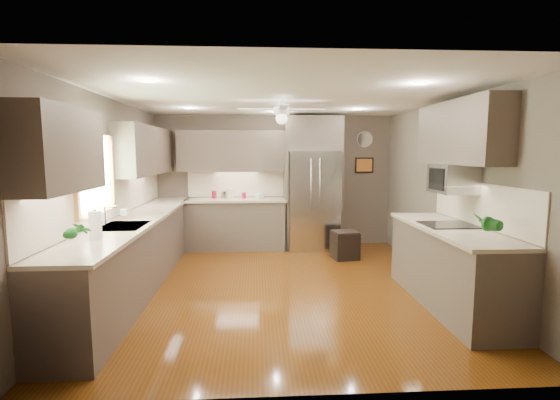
{
  "coord_description": "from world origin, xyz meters",
  "views": [
    {
      "loc": [
        -0.36,
        -5.31,
        1.8
      ],
      "look_at": [
        -0.0,
        0.6,
        1.1
      ],
      "focal_mm": 26.0,
      "sensor_mm": 36.0,
      "label": 1
    }
  ],
  "objects": [
    {
      "name": "left_run",
      "position": [
        -1.95,
        0.15,
        0.48
      ],
      "size": [
        0.65,
        4.7,
        1.45
      ],
      "color": "#4A3C35",
      "rests_on": "ground"
    },
    {
      "name": "canister_c",
      "position": [
        -0.84,
        2.24,
        1.03
      ],
      "size": [
        0.15,
        0.15,
        0.2
      ],
      "primitive_type": "cylinder",
      "rotation": [
        0.0,
        0.0,
        0.33
      ],
      "color": "beige",
      "rests_on": "back_run"
    },
    {
      "name": "framed_print",
      "position": [
        1.75,
        2.48,
        1.55
      ],
      "size": [
        0.36,
        0.03,
        0.3
      ],
      "color": "black",
      "rests_on": "wall_back"
    },
    {
      "name": "soap_bottle",
      "position": [
        -2.07,
        0.05,
        1.03
      ],
      "size": [
        0.08,
        0.09,
        0.18
      ],
      "primitive_type": "imported",
      "rotation": [
        0.0,
        0.0,
        0.04
      ],
      "color": "white",
      "rests_on": "left_run"
    },
    {
      "name": "uppers",
      "position": [
        -0.74,
        0.71,
        1.87
      ],
      "size": [
        4.5,
        4.7,
        0.95
      ],
      "color": "#4A3C35",
      "rests_on": "wall_left"
    },
    {
      "name": "recessed_lights",
      "position": [
        -0.04,
        0.4,
        2.49
      ],
      "size": [
        2.84,
        3.14,
        0.01
      ],
      "color": "white",
      "rests_on": "ceiling"
    },
    {
      "name": "window",
      "position": [
        -2.22,
        -0.5,
        1.55
      ],
      "size": [
        0.05,
        1.12,
        0.92
      ],
      "color": "#BFF2B2",
      "rests_on": "wall_left"
    },
    {
      "name": "bowl",
      "position": [
        -0.28,
        2.19,
        0.96
      ],
      "size": [
        0.25,
        0.25,
        0.05
      ],
      "primitive_type": "imported",
      "rotation": [
        0.0,
        0.0,
        0.38
      ],
      "color": "beige",
      "rests_on": "back_run"
    },
    {
      "name": "back_run",
      "position": [
        -0.72,
        2.2,
        0.48
      ],
      "size": [
        1.85,
        0.65,
        1.45
      ],
      "color": "#4A3C35",
      "rests_on": "ground"
    },
    {
      "name": "microwave",
      "position": [
        2.03,
        -0.55,
        1.48
      ],
      "size": [
        0.43,
        0.55,
        0.34
      ],
      "color": "silver",
      "rests_on": "wall_right"
    },
    {
      "name": "sink",
      "position": [
        -1.93,
        -0.5,
        0.91
      ],
      "size": [
        0.5,
        0.7,
        0.32
      ],
      "color": "silver",
      "rests_on": "left_run"
    },
    {
      "name": "stool",
      "position": [
        1.14,
        1.36,
        0.24
      ],
      "size": [
        0.46,
        0.46,
        0.48
      ],
      "color": "black",
      "rests_on": "ground"
    },
    {
      "name": "ceiling",
      "position": [
        0.0,
        0.0,
        2.5
      ],
      "size": [
        5.0,
        5.0,
        0.0
      ],
      "primitive_type": "plane",
      "rotation": [
        3.14,
        0.0,
        0.0
      ],
      "color": "white",
      "rests_on": "ground"
    },
    {
      "name": "potted_plant_right",
      "position": [
        1.91,
        -1.51,
        1.11
      ],
      "size": [
        0.23,
        0.2,
        0.34
      ],
      "primitive_type": "imported",
      "rotation": [
        0.0,
        0.0,
        0.33
      ],
      "color": "#1A5C1C",
      "rests_on": "right_run"
    },
    {
      "name": "wall_clock",
      "position": [
        1.75,
        2.48,
        2.05
      ],
      "size": [
        0.3,
        0.03,
        0.3
      ],
      "color": "white",
      "rests_on": "wall_back"
    },
    {
      "name": "canister_d",
      "position": [
        -0.58,
        2.2,
        1.0
      ],
      "size": [
        0.1,
        0.1,
        0.11
      ],
      "primitive_type": "cylinder",
      "rotation": [
        0.0,
        0.0,
        -0.43
      ],
      "color": "maroon",
      "rests_on": "back_run"
    },
    {
      "name": "wall_front",
      "position": [
        0.0,
        -2.5,
        1.25
      ],
      "size": [
        4.5,
        0.0,
        4.5
      ],
      "primitive_type": "plane",
      "rotation": [
        -1.57,
        0.0,
        0.0
      ],
      "color": "brown",
      "rests_on": "ground"
    },
    {
      "name": "canister_a",
      "position": [
        -1.13,
        2.26,
        1.02
      ],
      "size": [
        0.11,
        0.11,
        0.14
      ],
      "primitive_type": "cylinder",
      "rotation": [
        0.0,
        0.0,
        -0.32
      ],
      "color": "maroon",
      "rests_on": "back_run"
    },
    {
      "name": "paper_towel",
      "position": [
        -1.95,
        -1.24,
        1.08
      ],
      "size": [
        0.12,
        0.12,
        0.3
      ],
      "color": "white",
      "rests_on": "left_run"
    },
    {
      "name": "ceiling_fan",
      "position": [
        -0.0,
        0.3,
        2.33
      ],
      "size": [
        1.18,
        1.18,
        0.32
      ],
      "color": "white",
      "rests_on": "ceiling"
    },
    {
      "name": "wall_right",
      "position": [
        2.25,
        0.0,
        1.25
      ],
      "size": [
        0.0,
        5.0,
        5.0
      ],
      "primitive_type": "plane",
      "rotation": [
        1.57,
        0.0,
        -1.57
      ],
      "color": "brown",
      "rests_on": "ground"
    },
    {
      "name": "potted_plant_left",
      "position": [
        -1.95,
        -1.66,
        1.1
      ],
      "size": [
        0.19,
        0.14,
        0.33
      ],
      "primitive_type": "imported",
      "rotation": [
        0.0,
        0.0,
        -0.13
      ],
      "color": "#1A5C1C",
      "rests_on": "left_run"
    },
    {
      "name": "right_run",
      "position": [
        1.93,
        -0.8,
        0.48
      ],
      "size": [
        0.7,
        2.2,
        1.45
      ],
      "color": "#4A3C35",
      "rests_on": "ground"
    },
    {
      "name": "wall_back",
      "position": [
        0.0,
        2.5,
        1.25
      ],
      "size": [
        4.5,
        0.0,
        4.5
      ],
      "primitive_type": "plane",
      "rotation": [
        1.57,
        0.0,
        0.0
      ],
      "color": "brown",
      "rests_on": "ground"
    },
    {
      "name": "refrigerator",
      "position": [
        0.7,
        2.16,
        1.19
      ],
      "size": [
        1.06,
        0.75,
        2.45
      ],
      "color": "silver",
      "rests_on": "ground"
    },
    {
      "name": "floor",
      "position": [
        0.0,
        0.0,
        0.0
      ],
      "size": [
        5.0,
        5.0,
        0.0
      ],
      "primitive_type": "plane",
      "color": "#54290B",
      "rests_on": "ground"
    },
    {
      "name": "canister_b",
      "position": [
        -0.95,
        2.18,
        1.01
      ],
      "size": [
        0.11,
        0.11,
        0.15
      ],
      "primitive_type": "cylinder",
      "rotation": [
        0.0,
        0.0,
        -0.11
      ],
      "color": "silver",
      "rests_on": "back_run"
    },
    {
      "name": "wall_left",
      "position": [
        -2.25,
        0.0,
        1.25
      ],
      "size": [
        0.0,
        5.0,
        5.0
      ],
      "primitive_type": "plane",
      "rotation": [
        1.57,
        0.0,
        1.57
      ],
      "color": "brown",
      "rests_on": "ground"
    }
  ]
}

